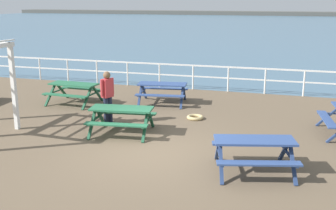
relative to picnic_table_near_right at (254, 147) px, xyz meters
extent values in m
cube|color=brown|center=(-2.65, 0.50, -0.68)|extent=(30.00, 24.00, 0.20)
cube|color=#476B84|center=(-2.65, 53.25, -0.58)|extent=(142.00, 90.00, 0.01)
cube|color=#4C4C47|center=(-2.65, 96.25, -0.58)|extent=(142.00, 6.00, 1.80)
cube|color=white|center=(-2.65, 8.25, 0.47)|extent=(23.00, 0.06, 0.06)
cube|color=white|center=(-2.65, 8.25, -0.01)|extent=(23.00, 0.05, 0.05)
cylinder|color=white|center=(-12.61, 8.25, -0.06)|extent=(0.07, 0.07, 1.05)
cylinder|color=white|center=(-11.08, 8.25, -0.06)|extent=(0.07, 0.07, 1.05)
cylinder|color=white|center=(-9.55, 8.25, -0.06)|extent=(0.07, 0.07, 1.05)
cylinder|color=white|center=(-8.01, 8.25, -0.06)|extent=(0.07, 0.07, 1.05)
cylinder|color=white|center=(-6.48, 8.25, -0.06)|extent=(0.07, 0.07, 1.05)
cylinder|color=white|center=(-4.95, 8.25, -0.06)|extent=(0.07, 0.07, 1.05)
cylinder|color=white|center=(-3.41, 8.25, -0.06)|extent=(0.07, 0.07, 1.05)
cylinder|color=white|center=(-1.88, 8.25, -0.06)|extent=(0.07, 0.07, 1.05)
cylinder|color=white|center=(-0.35, 8.25, -0.06)|extent=(0.07, 0.07, 1.05)
cylinder|color=white|center=(1.19, 8.25, -0.06)|extent=(0.07, 0.07, 1.05)
cube|color=#334C84|center=(1.76, 3.36, -0.13)|extent=(0.49, 1.82, 0.04)
cube|color=navy|center=(1.90, 4.17, -0.21)|extent=(0.80, 0.18, 0.79)
cube|color=#334C84|center=(0.00, 0.00, 0.17)|extent=(1.92, 1.15, 0.05)
cube|color=#334C84|center=(-0.16, 0.60, -0.13)|extent=(1.81, 0.72, 0.04)
cube|color=#334C84|center=(0.16, -0.60, -0.13)|extent=(1.81, 0.72, 0.04)
cube|color=navy|center=(0.65, 0.57, -0.21)|extent=(0.28, 0.79, 0.79)
cube|color=navy|center=(0.85, -0.16, -0.21)|extent=(0.28, 0.79, 0.79)
cube|color=navy|center=(0.75, 0.20, -0.16)|extent=(0.45, 1.46, 0.04)
cube|color=navy|center=(-0.85, 0.16, -0.21)|extent=(0.28, 0.79, 0.79)
cube|color=navy|center=(-0.65, -0.57, -0.21)|extent=(0.28, 0.79, 0.79)
cube|color=navy|center=(-0.75, -0.20, -0.16)|extent=(0.45, 1.46, 0.04)
cube|color=#286B47|center=(-3.97, 1.70, 0.17)|extent=(1.88, 0.94, 0.05)
cube|color=#286B47|center=(-4.05, 2.32, -0.13)|extent=(1.82, 0.50, 0.04)
cube|color=#286B47|center=(-3.88, 1.09, -0.13)|extent=(1.82, 0.50, 0.04)
cube|color=#1E5035|center=(-3.25, 2.18, -0.21)|extent=(0.19, 0.80, 0.79)
cube|color=#1E5035|center=(-3.15, 1.44, -0.21)|extent=(0.19, 0.80, 0.79)
cube|color=#1E5035|center=(-3.20, 1.81, -0.16)|extent=(0.26, 1.49, 0.04)
cube|color=#1E5035|center=(-4.79, 1.97, -0.21)|extent=(0.19, 0.80, 0.79)
cube|color=#1E5035|center=(-4.69, 1.22, -0.21)|extent=(0.19, 0.80, 0.79)
cube|color=#1E5035|center=(-4.74, 1.60, -0.16)|extent=(0.26, 1.49, 0.04)
cube|color=#334C84|center=(-3.92, 5.44, 0.17)|extent=(1.88, 0.96, 0.05)
cube|color=#334C84|center=(-4.01, 6.05, -0.13)|extent=(1.82, 0.53, 0.04)
cube|color=#334C84|center=(-3.82, 4.83, -0.13)|extent=(1.82, 0.53, 0.04)
cube|color=navy|center=(-3.20, 5.93, -0.21)|extent=(0.20, 0.80, 0.79)
cube|color=navy|center=(-3.09, 5.18, -0.21)|extent=(0.20, 0.80, 0.79)
cube|color=navy|center=(-3.14, 5.56, -0.16)|extent=(0.28, 1.49, 0.04)
cube|color=navy|center=(-4.74, 5.69, -0.21)|extent=(0.20, 0.80, 0.79)
cube|color=navy|center=(-4.63, 4.95, -0.21)|extent=(0.20, 0.80, 0.79)
cube|color=navy|center=(-4.69, 5.32, -0.16)|extent=(0.28, 1.49, 0.04)
cube|color=#286B47|center=(-7.09, 4.47, 0.17)|extent=(1.83, 0.78, 0.05)
cube|color=#286B47|center=(-7.06, 5.09, -0.13)|extent=(1.81, 0.34, 0.04)
cube|color=#286B47|center=(-7.12, 3.85, -0.13)|extent=(1.81, 0.34, 0.04)
cube|color=#1E5035|center=(-6.30, 4.81, -0.21)|extent=(0.12, 0.80, 0.79)
cube|color=#1E5035|center=(-6.33, 4.06, -0.21)|extent=(0.12, 0.80, 0.79)
cube|color=#1E5035|center=(-6.31, 4.43, -0.16)|extent=(0.13, 1.50, 0.04)
cube|color=#1E5035|center=(-7.85, 4.88, -0.21)|extent=(0.12, 0.80, 0.79)
cube|color=#1E5035|center=(-7.89, 4.13, -0.21)|extent=(0.12, 0.80, 0.79)
cube|color=#1E5035|center=(-7.87, 4.50, -0.16)|extent=(0.13, 1.50, 0.04)
cylinder|color=#1E2338|center=(-4.83, 2.44, -0.16)|extent=(0.14, 0.14, 0.85)
cylinder|color=#1E2338|center=(-4.76, 2.61, -0.16)|extent=(0.14, 0.14, 0.85)
cube|color=red|center=(-4.79, 2.53, 0.56)|extent=(0.33, 0.40, 0.58)
cylinder|color=red|center=(-4.88, 2.32, 0.58)|extent=(0.09, 0.09, 0.52)
cylinder|color=red|center=(-4.71, 2.73, 0.58)|extent=(0.09, 0.09, 0.52)
sphere|color=brown|center=(-4.79, 2.53, 0.96)|extent=(0.23, 0.23, 0.23)
cube|color=white|center=(-7.18, 1.15, 0.67)|extent=(0.12, 0.12, 2.50)
torus|color=tan|center=(-2.26, 3.77, -0.53)|extent=(0.55, 0.55, 0.11)
camera|label=1|loc=(0.70, -8.98, 3.25)|focal=44.19mm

